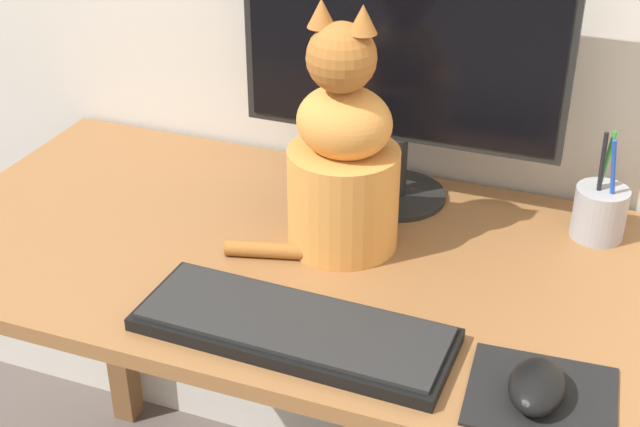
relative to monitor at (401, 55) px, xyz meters
The scene contains 7 objects.
desk 0.41m from the monitor, 80.86° to the right, with size 1.42×0.61×0.73m.
monitor is the anchor object (origin of this frame).
keyboard 0.47m from the monitor, 92.27° to the right, with size 0.42×0.16×0.02m.
mousepad_right 0.57m from the monitor, 53.37° to the right, with size 0.18×0.16×0.00m.
computer_mouse_right 0.56m from the monitor, 54.61° to the right, with size 0.07×0.10×0.04m.
cat 0.20m from the monitor, 101.66° to the right, with size 0.25×0.20×0.38m.
pen_cup 0.39m from the monitor, ahead, with size 0.08×0.08×0.17m.
Camera 1 is at (0.31, -1.05, 1.45)m, focal length 50.00 mm.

